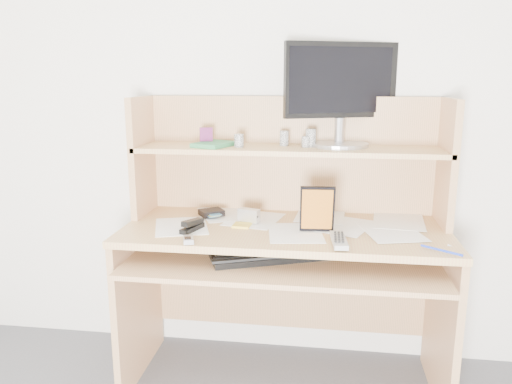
# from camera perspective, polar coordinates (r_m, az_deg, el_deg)

# --- Properties ---
(back_wall) EXTENTS (3.60, 0.04, 2.50)m
(back_wall) POSITION_cam_1_polar(r_m,az_deg,el_deg) (2.40, 4.12, 9.70)
(back_wall) COLOR silver
(back_wall) RESTS_ON floor
(desk) EXTENTS (1.40, 0.70, 1.30)m
(desk) POSITION_cam_1_polar(r_m,az_deg,el_deg) (2.27, 3.48, -4.80)
(desk) COLOR tan
(desk) RESTS_ON floor
(paper_clutter) EXTENTS (1.32, 0.54, 0.01)m
(paper_clutter) POSITION_cam_1_polar(r_m,az_deg,el_deg) (2.17, 3.34, -3.96)
(paper_clutter) COLOR white
(paper_clutter) RESTS_ON desk
(keyboard) EXTENTS (0.52, 0.35, 0.03)m
(keyboard) POSITION_cam_1_polar(r_m,az_deg,el_deg) (2.09, 1.67, -7.11)
(keyboard) COLOR black
(keyboard) RESTS_ON desk
(tv_remote) EXTENTS (0.07, 0.19, 0.02)m
(tv_remote) POSITION_cam_1_polar(r_m,az_deg,el_deg) (1.98, 9.45, -5.46)
(tv_remote) COLOR #A4A49F
(tv_remote) RESTS_ON paper_clutter
(flip_phone) EXTENTS (0.06, 0.08, 0.02)m
(flip_phone) POSITION_cam_1_polar(r_m,az_deg,el_deg) (1.99, -7.74, -5.32)
(flip_phone) COLOR #B0B0B2
(flip_phone) RESTS_ON paper_clutter
(stapler) EXTENTS (0.08, 0.14, 0.04)m
(stapler) POSITION_cam_1_polar(r_m,az_deg,el_deg) (2.13, -7.32, -3.73)
(stapler) COLOR black
(stapler) RESTS_ON paper_clutter
(wallet) EXTENTS (0.13, 0.13, 0.03)m
(wallet) POSITION_cam_1_polar(r_m,az_deg,el_deg) (2.34, -5.11, -2.34)
(wallet) COLOR black
(wallet) RESTS_ON paper_clutter
(sticky_note_pad) EXTENTS (0.08, 0.08, 0.01)m
(sticky_note_pad) POSITION_cam_1_polar(r_m,az_deg,el_deg) (2.18, -1.61, -3.82)
(sticky_note_pad) COLOR #FEFF43
(sticky_note_pad) RESTS_ON desk
(digital_camera) EXTENTS (0.10, 0.07, 0.06)m
(digital_camera) POSITION_cam_1_polar(r_m,az_deg,el_deg) (2.22, -0.82, -2.67)
(digital_camera) COLOR silver
(digital_camera) RESTS_ON paper_clutter
(game_case) EXTENTS (0.14, 0.03, 0.20)m
(game_case) POSITION_cam_1_polar(r_m,az_deg,el_deg) (2.07, 7.01, -1.95)
(game_case) COLOR black
(game_case) RESTS_ON paper_clutter
(blue_pen) EXTENTS (0.13, 0.10, 0.01)m
(blue_pen) POSITION_cam_1_polar(r_m,az_deg,el_deg) (1.98, 20.43, -6.27)
(blue_pen) COLOR #1932BB
(blue_pen) RESTS_ON paper_clutter
(card_box) EXTENTS (0.06, 0.03, 0.08)m
(card_box) POSITION_cam_1_polar(r_m,az_deg,el_deg) (2.31, -5.71, 6.34)
(card_box) COLOR maroon
(card_box) RESTS_ON desk
(shelf_book) EXTENTS (0.20, 0.22, 0.02)m
(shelf_book) POSITION_cam_1_polar(r_m,az_deg,el_deg) (2.27, -4.80, 5.46)
(shelf_book) COLOR #317B44
(shelf_book) RESTS_ON desk
(chip_stack_a) EXTENTS (0.05, 0.05, 0.06)m
(chip_stack_a) POSITION_cam_1_polar(r_m,az_deg,el_deg) (2.24, -1.95, 5.89)
(chip_stack_a) COLOR black
(chip_stack_a) RESTS_ON desk
(chip_stack_b) EXTENTS (0.06, 0.06, 0.07)m
(chip_stack_b) POSITION_cam_1_polar(r_m,az_deg,el_deg) (2.28, 3.24, 6.14)
(chip_stack_b) COLOR white
(chip_stack_b) RESTS_ON desk
(chip_stack_c) EXTENTS (0.05, 0.05, 0.05)m
(chip_stack_c) POSITION_cam_1_polar(r_m,az_deg,el_deg) (2.24, 5.72, 5.73)
(chip_stack_c) COLOR black
(chip_stack_c) RESTS_ON desk
(chip_stack_d) EXTENTS (0.05, 0.05, 0.08)m
(chip_stack_d) POSITION_cam_1_polar(r_m,az_deg,el_deg) (2.25, 6.27, 6.16)
(chip_stack_d) COLOR white
(chip_stack_d) RESTS_ON desk
(monitor) EXTENTS (0.50, 0.28, 0.46)m
(monitor) POSITION_cam_1_polar(r_m,az_deg,el_deg) (2.30, 9.67, 11.28)
(monitor) COLOR #AAAAAF
(monitor) RESTS_ON desk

